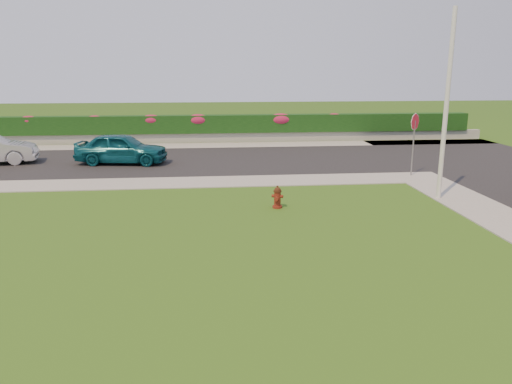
{
  "coord_description": "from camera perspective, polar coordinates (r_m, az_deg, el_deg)",
  "views": [
    {
      "loc": [
        -1.95,
        -10.91,
        4.49
      ],
      "look_at": [
        -0.51,
        3.56,
        0.9
      ],
      "focal_mm": 35.0,
      "sensor_mm": 36.0,
      "label": 1
    }
  ],
  "objects": [
    {
      "name": "stop_sign",
      "position": [
        22.24,
        17.66,
        6.85
      ],
      "size": [
        0.56,
        0.5,
        2.7
      ],
      "rotation": [
        0.0,
        0.0,
        0.34
      ],
      "color": "slate",
      "rests_on": "ground"
    },
    {
      "name": "sidewalk_beyond",
      "position": [
        30.26,
        -3.84,
        5.34
      ],
      "size": [
        34.0,
        2.0,
        0.04
      ],
      "primitive_type": "cube",
      "color": "gray",
      "rests_on": "ground"
    },
    {
      "name": "sidewalk_far",
      "position": [
        20.81,
        -16.77,
        0.86
      ],
      "size": [
        24.0,
        2.0,
        0.04
      ],
      "primitive_type": "cube",
      "color": "gray",
      "rests_on": "ground"
    },
    {
      "name": "street_far",
      "position": [
        25.49,
        -12.49,
        3.44
      ],
      "size": [
        26.0,
        8.0,
        0.04
      ],
      "primitive_type": "cube",
      "color": "black",
      "rests_on": "ground"
    },
    {
      "name": "flower_clump_e",
      "position": [
        31.91,
        2.82,
        8.3
      ],
      "size": [
        1.49,
        0.96,
        0.75
      ],
      "primitive_type": "ellipsoid",
      "color": "#BB205A",
      "rests_on": "hedge"
    },
    {
      "name": "flower_clump_f",
      "position": [
        32.59,
        8.91,
        8.43
      ],
      "size": [
        1.03,
        0.66,
        0.51
      ],
      "primitive_type": "ellipsoid",
      "color": "#BB205A",
      "rests_on": "hedge"
    },
    {
      "name": "sedan_teal",
      "position": [
        24.95,
        -15.12,
        4.83
      ],
      "size": [
        4.54,
        2.36,
        1.48
      ],
      "primitive_type": "imported",
      "rotation": [
        0.0,
        0.0,
        1.42
      ],
      "color": "#0B4957",
      "rests_on": "street_far"
    },
    {
      "name": "fire_hydrant",
      "position": [
        16.53,
        2.46,
        -0.62
      ],
      "size": [
        0.39,
        0.37,
        0.76
      ],
      "rotation": [
        0.0,
        0.0,
        -0.36
      ],
      "color": "#4A110B",
      "rests_on": "ground"
    },
    {
      "name": "retaining_wall",
      "position": [
        31.71,
        -3.94,
        6.24
      ],
      "size": [
        34.0,
        0.4,
        0.6
      ],
      "primitive_type": "cube",
      "color": "gray",
      "rests_on": "ground"
    },
    {
      "name": "curb_corner",
      "position": [
        22.29,
        18.14,
        1.6
      ],
      "size": [
        2.0,
        2.0,
        0.04
      ],
      "primitive_type": "cube",
      "color": "gray",
      "rests_on": "ground"
    },
    {
      "name": "flower_clump_c",
      "position": [
        31.74,
        -11.89,
        8.08
      ],
      "size": [
        1.27,
        0.82,
        0.63
      ],
      "primitive_type": "ellipsoid",
      "color": "#BB205A",
      "rests_on": "hedge"
    },
    {
      "name": "flower_clump_d",
      "position": [
        31.57,
        -6.64,
        8.2
      ],
      "size": [
        1.4,
        0.9,
        0.7
      ],
      "primitive_type": "ellipsoid",
      "color": "#BB205A",
      "rests_on": "hedge"
    },
    {
      "name": "hedge",
      "position": [
        31.7,
        -3.97,
        7.79
      ],
      "size": [
        32.0,
        0.9,
        1.1
      ],
      "primitive_type": "cube",
      "color": "black",
      "rests_on": "retaining_wall"
    },
    {
      "name": "flower_clump_a",
      "position": [
        33.31,
        -24.56,
        7.44
      ],
      "size": [
        1.12,
        0.72,
        0.56
      ],
      "primitive_type": "ellipsoid",
      "color": "#BB205A",
      "rests_on": "hedge"
    },
    {
      "name": "flower_clump_b",
      "position": [
        32.28,
        -17.96,
        7.87
      ],
      "size": [
        1.04,
        0.67,
        0.52
      ],
      "primitive_type": "ellipsoid",
      "color": "#BB205A",
      "rests_on": "hedge"
    },
    {
      "name": "ground",
      "position": [
        11.96,
        4.17,
        -8.22
      ],
      "size": [
        120.0,
        120.0,
        0.0
      ],
      "primitive_type": "plane",
      "color": "black",
      "rests_on": "ground"
    },
    {
      "name": "utility_pole",
      "position": [
        18.39,
        20.93,
        9.09
      ],
      "size": [
        0.16,
        0.16,
        6.49
      ],
      "primitive_type": "cylinder",
      "color": "silver",
      "rests_on": "ground"
    }
  ]
}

